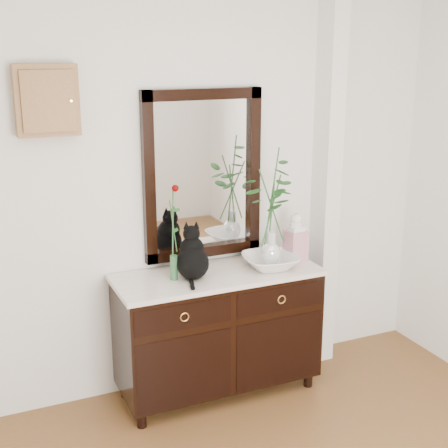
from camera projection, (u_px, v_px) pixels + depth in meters
name	position (u px, v px, depth m)	size (l,w,h in m)	color
wall_back	(188.00, 190.00, 4.02)	(3.60, 0.04, 2.70)	silver
pilaster	(326.00, 179.00, 4.34)	(0.12, 0.20, 2.70)	silver
sideboard	(218.00, 327.00, 4.08)	(1.33, 0.52, 0.82)	black
wall_mirror	(203.00, 175.00, 4.02)	(0.80, 0.06, 1.10)	black
key_cabinet	(47.00, 100.00, 3.49)	(0.35, 0.10, 0.40)	brown
cat	(193.00, 253.00, 3.85)	(0.23, 0.28, 0.33)	black
lotus_bowl	(270.00, 262.00, 4.05)	(0.36, 0.36, 0.09)	white
vase_branches	(272.00, 207.00, 3.95)	(0.37, 0.37, 0.78)	silver
bud_vase_rose	(173.00, 232.00, 3.78)	(0.07, 0.07, 0.61)	#2E6238
ginger_jar	(296.00, 237.00, 4.16)	(0.12, 0.12, 0.34)	white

